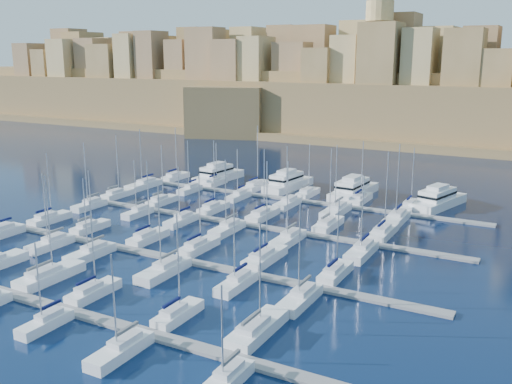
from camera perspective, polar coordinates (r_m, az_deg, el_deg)
The scene contains 52 objects.
ground at distance 101.40m, azimuth -3.61°, elevation -4.81°, with size 600.00×600.00×0.00m, color black.
pontoon_near at distance 76.76m, azimuth -17.49°, elevation -11.47°, with size 84.00×2.00×0.40m, color slate.
pontoon_mid_near at distance 91.98m, azimuth -7.61°, elevation -6.72°, with size 84.00×2.00×0.40m, color slate.
pontoon_mid_far at distance 109.53m, azimuth -0.83°, elevation -3.28°, with size 84.00×2.00×0.40m, color slate.
pontoon_far at distance 128.46m, azimuth 3.99°, elevation -0.79°, with size 84.00×2.00×0.40m, color slate.
sailboat_2 at distance 88.60m, azimuth -19.95°, elevation -7.85°, with size 3.28×10.93×15.75m.
sailboat_3 at distance 81.20m, azimuth -15.97°, elevation -9.54°, with size 2.53×8.44×13.62m.
sailboat_4 at distance 72.51m, azimuth -7.86°, elevation -11.99°, with size 2.43×8.09×13.81m.
sailboat_5 at distance 68.25m, azimuth 0.12°, elevation -13.54°, with size 3.14×10.48×13.89m.
sailboat_9 at distance 74.12m, azimuth -20.29°, elevation -12.19°, with size 2.17×7.24×11.17m.
sailboat_10 at distance 65.67m, azimuth -13.38°, elevation -15.12°, with size 2.58×8.60×12.14m.
sailboat_11 at distance 58.96m, azimuth -3.05°, elevation -18.32°, with size 2.36×7.87×11.23m.
sailboat_12 at distance 118.63m, azimuth -19.95°, elevation -2.52°, with size 2.71×9.05×13.90m.
sailboat_13 at distance 110.54m, azimuth -16.26°, elevation -3.40°, with size 2.47×8.24×11.72m.
sailboat_14 at distance 102.11m, azimuth -10.75°, elevation -4.46°, with size 2.69×8.97×14.57m.
sailboat_15 at distance 96.03m, azimuth -5.76°, elevation -5.45°, with size 2.73×9.10×13.20m.
sailboat_16 at distance 90.58m, azimuth 0.88°, elevation -6.54°, with size 3.11×10.36×16.36m.
sailboat_17 at distance 85.29m, azimuth 7.93°, elevation -8.00°, with size 2.61×8.71×12.14m.
sailboat_19 at distance 103.07m, azimuth -19.84°, elevation -4.88°, with size 2.64×8.81×13.34m.
sailboat_20 at distance 96.34m, azimuth -16.20°, elevation -5.87°, with size 2.80×9.32×13.49m.
sailboat_21 at distance 86.50m, azimuth -9.19°, elevation -7.72°, with size 3.07×10.25×13.96m.
sailboat_22 at distance 80.87m, azimuth -1.96°, elevation -9.10°, with size 2.53×8.43×13.27m.
sailboat_23 at distance 76.31m, azimuth 4.46°, elevation -10.55°, with size 2.79×9.30×14.13m.
sailboat_24 at distance 134.84m, azimuth -13.69°, elevation -0.22°, with size 2.58×8.60×14.67m.
sailboat_25 at distance 126.80m, azimuth -9.41°, elevation -0.88°, with size 2.57×8.58×13.38m.
sailboat_26 at distance 119.41m, azimuth -4.29°, elevation -1.62°, with size 2.68×8.93×15.23m.
sailboat_27 at distance 114.16m, azimuth 0.67°, elevation -2.30°, with size 2.93×9.78×14.24m.
sailboat_28 at distance 108.49m, azimuth 7.22°, elevation -3.25°, with size 2.88×9.60×15.49m.
sailboat_29 at distance 105.63m, azimuth 12.62°, elevation -3.93°, with size 3.08×10.26×15.62m.
sailboat_30 at distance 126.63m, azimuth -16.29°, elevation -1.27°, with size 2.53×8.44×14.53m.
sailboat_31 at distance 118.39m, azimuth -11.71°, elevation -2.03°, with size 2.30×7.67×11.90m.
sailboat_32 at distance 111.44m, azimuth -7.47°, elevation -2.83°, with size 2.54×8.48×11.69m.
sailboat_33 at distance 105.43m, azimuth -2.86°, elevation -3.66°, with size 2.75×9.18×14.00m.
sailboat_34 at distance 99.65m, azimuth 3.26°, elevation -4.68°, with size 2.84×9.47×14.85m.
sailboat_35 at distance 94.90m, azimuth 10.53°, elevation -5.84°, with size 2.95×9.85×13.70m.
sailboat_36 at distance 151.53m, azimuth -8.06°, elevation 1.52°, with size 2.72×9.08×13.94m.
sailboat_37 at distance 143.81m, azimuth -4.07°, elevation 0.96°, with size 2.33×7.76×10.96m.
sailboat_38 at distance 139.31m, azimuth 0.03°, elevation 0.61°, with size 3.05×10.18×15.78m.
sailboat_39 at distance 132.73m, azimuth 5.19°, elevation -0.11°, with size 2.61×8.71×12.52m.
sailboat_40 at distance 128.77m, azimuth 10.37°, elevation -0.70°, with size 2.82×9.41×13.98m.
sailboat_41 at distance 125.62m, azimuth 15.16°, elevation -1.31°, with size 2.65×8.82×13.37m.
sailboat_42 at distance 143.16m, azimuth -11.15°, elevation 0.70°, with size 3.23×10.77×14.91m.
sailboat_43 at distance 136.77m, azimuth -6.63°, elevation 0.26°, with size 2.30×7.66×12.84m.
sailboat_44 at distance 129.48m, azimuth -1.75°, elevation -0.42°, with size 2.40×7.98×11.82m.
sailboat_45 at distance 123.25m, azimuth 3.19°, elevation -1.13°, with size 2.76×9.21×13.62m.
sailboat_46 at distance 118.31m, azimuth 8.01°, elevation -1.86°, with size 3.22×10.73×14.81m.
sailboat_47 at distance 114.86m, azimuth 13.86°, elevation -2.59°, with size 3.15×10.49×15.84m.
motor_yacht_a at distance 148.42m, azimuth -3.83°, elevation 1.76°, with size 6.36×16.58×5.25m.
motor_yacht_b at distance 139.07m, azimuth 3.17°, elevation 0.97°, with size 6.64×16.87×5.25m.
motor_yacht_c at distance 133.59m, azimuth 9.69°, elevation 0.27°, with size 6.69×18.07×5.25m.
motor_yacht_d at distance 128.48m, azimuth 17.75°, elevation -0.71°, with size 9.33×17.48×5.25m.
fortified_city at distance 242.81m, azimuth 16.39°, elevation 8.90°, with size 460.00×108.95×59.52m.
Camera 1 is at (51.52, -81.37, 31.74)m, focal length 40.00 mm.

